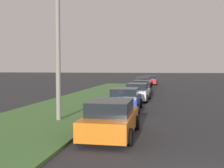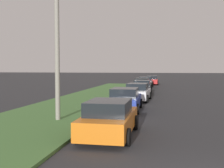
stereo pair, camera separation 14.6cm
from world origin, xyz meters
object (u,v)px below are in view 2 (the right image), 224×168
Objects in this scene: parked_car_black at (142,87)px; parked_car_green at (142,84)px; parked_car_silver at (146,82)px; parked_car_white at (138,92)px; parked_car_blue at (125,100)px; parked_car_orange at (109,119)px; streetlight at (63,35)px; parked_car_red at (152,80)px.

parked_car_green is at bearing 2.61° from parked_car_black.
parked_car_white is at bearing -178.46° from parked_car_silver.
parked_car_blue and parked_car_white have the same top height.
parked_car_white is (12.37, 0.04, 0.00)m from parked_car_orange.
parked_car_white is 17.09m from parked_car_silver.
streetlight is (-15.95, 2.66, 3.67)m from parked_car_black.
streetlight is at bearing 174.03° from parked_car_red.
parked_car_orange is 12.38m from parked_car_white.
parked_car_orange is at bearing -129.66° from streetlight.
parked_car_silver is at bearing 1.28° from parked_car_orange.
parked_car_green is 11.02m from parked_car_red.
parked_car_silver is (5.27, -0.06, 0.00)m from parked_car_green.
parked_car_black is at bearing 3.17° from parked_car_white.
parked_car_white is 0.58× the size of streetlight.
parked_car_blue is at bearing 178.25° from parked_car_red.
parked_car_orange is 1.00× the size of parked_car_green.
parked_car_red is at bearing -2.77° from parked_car_black.
parked_car_white and parked_car_red have the same top height.
parked_car_black is at bearing -1.81° from parked_car_blue.
parked_car_white is at bearing -177.00° from parked_car_green.
parked_car_black is at bearing -9.48° from streetlight.
parked_car_red is at bearing 1.62° from parked_car_white.
parked_car_blue is at bearing 3.00° from parked_car_orange.
parked_car_white is 1.00× the size of parked_car_black.
parked_car_green is (11.81, 0.58, 0.00)m from parked_car_white.
parked_car_blue and parked_car_red have the same top height.
parked_car_silver is 5.76m from parked_car_red.
parked_car_orange and parked_car_white have the same top height.
parked_car_white is 22.80m from parked_car_red.
parked_car_black is 11.17m from parked_car_silver.
streetlight reaches higher than parked_car_red.
parked_car_blue is 22.72m from parked_car_silver.
parked_car_green is at bearing 4.82° from parked_car_white.
parked_car_orange is at bearing 178.67° from parked_car_black.
parked_car_orange is at bearing 178.96° from parked_car_red.
parked_car_white is 1.01× the size of parked_car_green.
parked_car_silver is at bearing 172.39° from parked_car_red.
parked_car_black is at bearing -175.35° from parked_car_green.
parked_car_green is (5.89, 0.46, 0.00)m from parked_car_black.
parked_car_silver and parked_car_red have the same top height.
parked_car_white is 5.92m from parked_car_black.
parked_car_orange and parked_car_red have the same top height.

